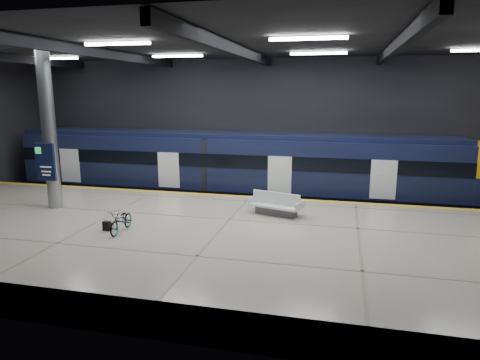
% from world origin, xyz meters
% --- Properties ---
extents(ground, '(30.00, 30.00, 0.00)m').
position_xyz_m(ground, '(0.00, 0.00, 0.00)').
color(ground, black).
rests_on(ground, ground).
extents(room_shell, '(30.10, 16.10, 8.05)m').
position_xyz_m(room_shell, '(-0.00, 0.00, 5.72)').
color(room_shell, black).
rests_on(room_shell, ground).
extents(platform, '(30.00, 11.00, 1.10)m').
position_xyz_m(platform, '(0.00, -2.50, 0.55)').
color(platform, '#B5AE99').
rests_on(platform, ground).
extents(safety_strip, '(30.00, 0.40, 0.01)m').
position_xyz_m(safety_strip, '(0.00, 2.75, 1.11)').
color(safety_strip, gold).
rests_on(safety_strip, platform).
extents(rails, '(30.00, 1.52, 0.16)m').
position_xyz_m(rails, '(0.00, 5.50, 0.08)').
color(rails, gray).
rests_on(rails, ground).
extents(train, '(29.40, 2.84, 3.79)m').
position_xyz_m(train, '(0.08, 5.50, 2.06)').
color(train, black).
rests_on(train, ground).
extents(bench, '(2.35, 1.50, 0.97)m').
position_xyz_m(bench, '(1.72, 0.06, 1.44)').
color(bench, '#595B60').
rests_on(bench, platform).
extents(bicycle, '(0.62, 1.65, 0.85)m').
position_xyz_m(bicycle, '(-3.46, -3.41, 1.53)').
color(bicycle, '#99999E').
rests_on(bicycle, platform).
extents(pannier_bag, '(0.33, 0.23, 0.35)m').
position_xyz_m(pannier_bag, '(-4.06, -3.41, 1.28)').
color(pannier_bag, black).
rests_on(pannier_bag, platform).
extents(info_column, '(0.90, 0.78, 6.90)m').
position_xyz_m(info_column, '(-8.00, -1.03, 4.46)').
color(info_column, '#9EA0A5').
rests_on(info_column, platform).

